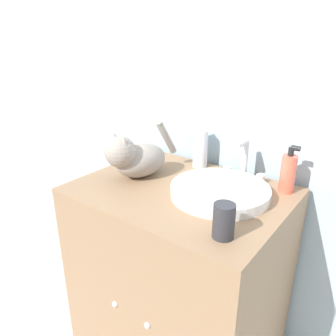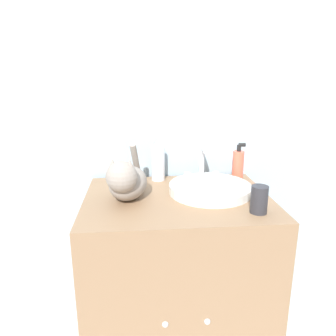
% 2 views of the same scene
% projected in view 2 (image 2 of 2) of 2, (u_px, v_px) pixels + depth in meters
% --- Properties ---
extents(wall_back, '(6.00, 0.05, 2.50)m').
position_uv_depth(wall_back, '(170.00, 89.00, 1.55)').
color(wall_back, '#9EB7C6').
rests_on(wall_back, ground_plane).
extents(vanity_cabinet, '(0.76, 0.59, 0.83)m').
position_uv_depth(vanity_cabinet, '(177.00, 283.00, 1.47)').
color(vanity_cabinet, '#8C6B4C').
rests_on(vanity_cabinet, ground_plane).
extents(sink_basin, '(0.35, 0.35, 0.04)m').
position_uv_depth(sink_basin, '(210.00, 189.00, 1.39)').
color(sink_basin, white).
rests_on(sink_basin, vanity_cabinet).
extents(faucet, '(0.17, 0.09, 0.17)m').
position_uv_depth(faucet, '(202.00, 166.00, 1.55)').
color(faucet, silver).
rests_on(faucet, vanity_cabinet).
extents(cat, '(0.19, 0.35, 0.21)m').
position_uv_depth(cat, '(127.00, 180.00, 1.29)').
color(cat, gray).
rests_on(cat, vanity_cabinet).
extents(soap_bottle, '(0.06, 0.05, 0.18)m').
position_uv_depth(soap_bottle, '(238.00, 164.00, 1.56)').
color(soap_bottle, '#EF6047').
rests_on(soap_bottle, vanity_cabinet).
extents(spray_bottle, '(0.06, 0.06, 0.20)m').
position_uv_depth(spray_bottle, '(158.00, 161.00, 1.54)').
color(spray_bottle, silver).
rests_on(spray_bottle, vanity_cabinet).
extents(cup, '(0.06, 0.06, 0.10)m').
position_uv_depth(cup, '(259.00, 200.00, 1.18)').
color(cup, '#2D2D33').
rests_on(cup, vanity_cabinet).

